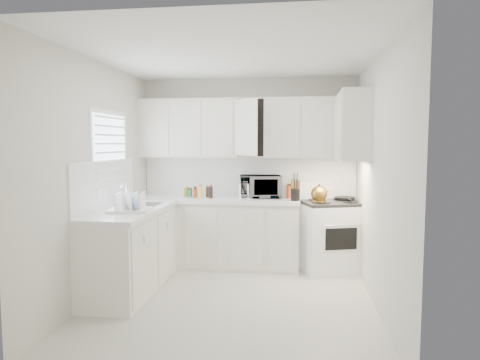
% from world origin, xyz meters
% --- Properties ---
extents(floor, '(3.20, 3.20, 0.00)m').
position_xyz_m(floor, '(0.00, 0.00, 0.00)').
color(floor, '#B8B5A9').
rests_on(floor, ground).
extents(ceiling, '(3.20, 3.20, 0.00)m').
position_xyz_m(ceiling, '(0.00, 0.00, 2.60)').
color(ceiling, white).
rests_on(ceiling, ground).
extents(wall_back, '(3.00, 0.00, 3.00)m').
position_xyz_m(wall_back, '(0.00, 1.60, 1.30)').
color(wall_back, beige).
rests_on(wall_back, ground).
extents(wall_front, '(3.00, 0.00, 3.00)m').
position_xyz_m(wall_front, '(0.00, -1.60, 1.30)').
color(wall_front, beige).
rests_on(wall_front, ground).
extents(wall_left, '(0.00, 3.20, 3.20)m').
position_xyz_m(wall_left, '(-1.50, 0.00, 1.30)').
color(wall_left, beige).
rests_on(wall_left, ground).
extents(wall_right, '(0.00, 3.20, 3.20)m').
position_xyz_m(wall_right, '(1.50, 0.00, 1.30)').
color(wall_right, beige).
rests_on(wall_right, ground).
extents(window_blinds, '(0.06, 0.96, 1.06)m').
position_xyz_m(window_blinds, '(-1.48, 0.35, 1.55)').
color(window_blinds, white).
rests_on(window_blinds, wall_left).
extents(lower_cabinets_back, '(2.22, 0.60, 0.90)m').
position_xyz_m(lower_cabinets_back, '(-0.39, 1.30, 0.45)').
color(lower_cabinets_back, beige).
rests_on(lower_cabinets_back, floor).
extents(lower_cabinets_left, '(0.60, 1.60, 0.90)m').
position_xyz_m(lower_cabinets_left, '(-1.20, 0.20, 0.45)').
color(lower_cabinets_left, beige).
rests_on(lower_cabinets_left, floor).
extents(countertop_back, '(2.24, 0.64, 0.05)m').
position_xyz_m(countertop_back, '(-0.39, 1.29, 0.93)').
color(countertop_back, silver).
rests_on(countertop_back, lower_cabinets_back).
extents(countertop_left, '(0.64, 1.62, 0.05)m').
position_xyz_m(countertop_left, '(-1.19, 0.20, 0.93)').
color(countertop_left, silver).
rests_on(countertop_left, lower_cabinets_left).
extents(backsplash_back, '(2.98, 0.02, 0.55)m').
position_xyz_m(backsplash_back, '(0.00, 1.59, 1.23)').
color(backsplash_back, silver).
rests_on(backsplash_back, wall_back).
extents(backsplash_left, '(0.02, 1.60, 0.55)m').
position_xyz_m(backsplash_left, '(-1.49, 0.20, 1.23)').
color(backsplash_left, silver).
rests_on(backsplash_left, wall_left).
extents(upper_cabinets_back, '(3.00, 0.33, 0.80)m').
position_xyz_m(upper_cabinets_back, '(0.00, 1.44, 1.50)').
color(upper_cabinets_back, beige).
rests_on(upper_cabinets_back, wall_back).
extents(upper_cabinets_right, '(0.33, 0.90, 0.80)m').
position_xyz_m(upper_cabinets_right, '(1.33, 0.82, 1.50)').
color(upper_cabinets_right, beige).
rests_on(upper_cabinets_right, wall_right).
extents(sink, '(0.42, 0.38, 0.30)m').
position_xyz_m(sink, '(-1.19, 0.55, 1.07)').
color(sink, gray).
rests_on(sink, countertop_left).
extents(stove, '(0.93, 0.84, 1.19)m').
position_xyz_m(stove, '(1.15, 1.29, 0.59)').
color(stove, white).
rests_on(stove, floor).
extents(tea_kettle, '(0.27, 0.23, 0.24)m').
position_xyz_m(tea_kettle, '(0.97, 1.13, 1.06)').
color(tea_kettle, olive).
rests_on(tea_kettle, stove).
extents(frying_pan, '(0.35, 0.50, 0.04)m').
position_xyz_m(frying_pan, '(1.33, 1.45, 0.97)').
color(frying_pan, black).
rests_on(frying_pan, stove).
extents(microwave, '(0.60, 0.40, 0.37)m').
position_xyz_m(microwave, '(0.19, 1.40, 1.14)').
color(microwave, gray).
rests_on(microwave, countertop_back).
extents(rice_cooker, '(0.26, 0.26, 0.24)m').
position_xyz_m(rice_cooker, '(0.02, 1.32, 1.07)').
color(rice_cooker, white).
rests_on(rice_cooker, countertop_back).
extents(paper_towel, '(0.12, 0.12, 0.27)m').
position_xyz_m(paper_towel, '(0.06, 1.52, 1.08)').
color(paper_towel, white).
rests_on(paper_towel, countertop_back).
extents(utensil_crock, '(0.12, 0.12, 0.37)m').
position_xyz_m(utensil_crock, '(0.67, 1.13, 1.14)').
color(utensil_crock, black).
rests_on(utensil_crock, countertop_back).
extents(dish_rack, '(0.48, 0.39, 0.24)m').
position_xyz_m(dish_rack, '(-1.13, -0.00, 1.07)').
color(dish_rack, white).
rests_on(dish_rack, countertop_left).
extents(spice_left_0, '(0.06, 0.06, 0.13)m').
position_xyz_m(spice_left_0, '(-0.85, 1.42, 1.02)').
color(spice_left_0, olive).
rests_on(spice_left_0, countertop_back).
extents(spice_left_1, '(0.06, 0.06, 0.13)m').
position_xyz_m(spice_left_1, '(-0.78, 1.33, 1.02)').
color(spice_left_1, '#2A7E44').
rests_on(spice_left_1, countertop_back).
extents(spice_left_2, '(0.06, 0.06, 0.13)m').
position_xyz_m(spice_left_2, '(-0.70, 1.42, 1.02)').
color(spice_left_2, '#B23E17').
rests_on(spice_left_2, countertop_back).
extents(spice_left_3, '(0.06, 0.06, 0.13)m').
position_xyz_m(spice_left_3, '(-0.62, 1.33, 1.02)').
color(spice_left_3, yellow).
rests_on(spice_left_3, countertop_back).
extents(spice_left_4, '(0.06, 0.06, 0.13)m').
position_xyz_m(spice_left_4, '(-0.55, 1.42, 1.02)').
color(spice_left_4, '#572819').
rests_on(spice_left_4, countertop_back).
extents(spice_left_5, '(0.06, 0.06, 0.13)m').
position_xyz_m(spice_left_5, '(-0.47, 1.33, 1.02)').
color(spice_left_5, black).
rests_on(spice_left_5, countertop_back).
extents(sauce_right_0, '(0.06, 0.06, 0.19)m').
position_xyz_m(sauce_right_0, '(0.58, 1.46, 1.05)').
color(sauce_right_0, '#B23E17').
rests_on(sauce_right_0, countertop_back).
extents(sauce_right_1, '(0.06, 0.06, 0.19)m').
position_xyz_m(sauce_right_1, '(0.64, 1.40, 1.05)').
color(sauce_right_1, yellow).
rests_on(sauce_right_1, countertop_back).
extents(sauce_right_2, '(0.06, 0.06, 0.19)m').
position_xyz_m(sauce_right_2, '(0.69, 1.46, 1.05)').
color(sauce_right_2, '#572819').
rests_on(sauce_right_2, countertop_back).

